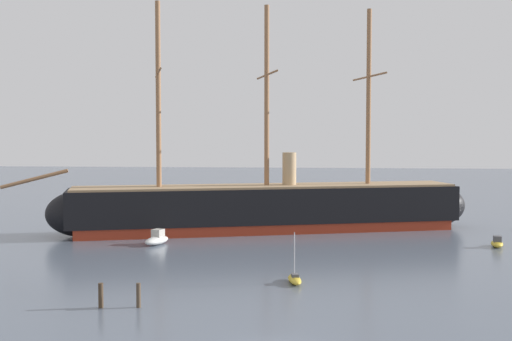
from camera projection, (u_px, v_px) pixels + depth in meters
The scene contains 8 objects.
tall_ship at pixel (267, 207), 82.95m from camera, with size 56.98×21.51×28.12m.
sailboat_near_centre at pixel (295, 279), 54.22m from camera, with size 1.59×3.34×4.18m.
motorboat_alongside_bow at pixel (157, 239), 73.14m from camera, with size 2.80×4.28×1.66m.
motorboat_alongside_stern at pixel (497, 243), 71.49m from camera, with size 1.64×3.09×1.24m.
motorboat_far_left at pixel (117, 216), 93.91m from camera, with size 2.34×3.63×1.41m.
dinghy_distant_centre at pixel (321, 213), 100.21m from camera, with size 2.21×2.65×0.58m.
mooring_piling_nearest at pixel (101, 295), 46.59m from camera, with size 0.35×0.35×1.76m, color #423323.
mooring_piling_left_pair at pixel (139, 295), 46.67m from camera, with size 0.32×0.32×1.74m, color #4C3D2D.
Camera 1 is at (2.45, -36.48, 12.31)m, focal length 46.42 mm.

